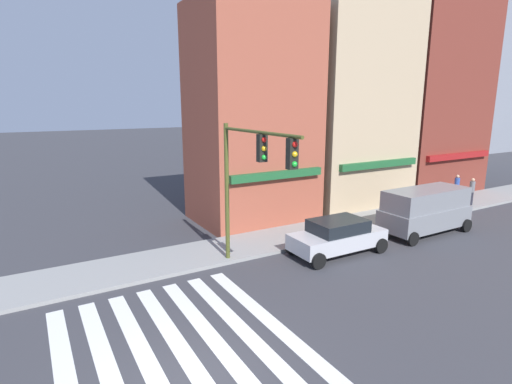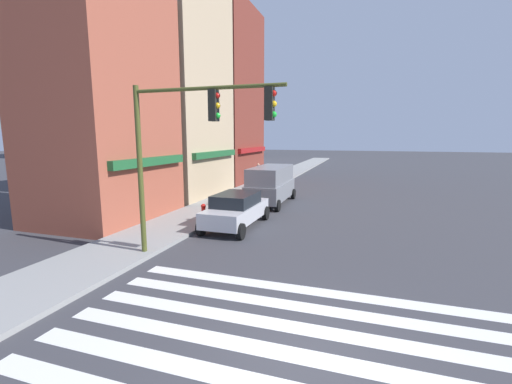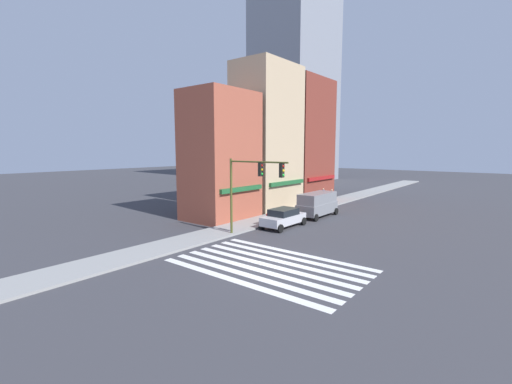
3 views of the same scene
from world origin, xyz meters
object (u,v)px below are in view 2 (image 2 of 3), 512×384
sedan_silver (236,209)px  pedestrian_blue_shirt (258,173)px  van_grey (271,183)px  pedestrian_grey_coat (271,174)px  traffic_signal (189,134)px  fire_hydrant (204,212)px

sedan_silver → pedestrian_blue_shirt: pedestrian_blue_shirt is taller
van_grey → pedestrian_blue_shirt: size_ratio=2.83×
sedan_silver → van_grey: bearing=0.5°
van_grey → pedestrian_grey_coat: size_ratio=2.83×
traffic_signal → pedestrian_blue_shirt: size_ratio=3.30×
pedestrian_blue_shirt → pedestrian_grey_coat: size_ratio=1.00×
pedestrian_blue_shirt → pedestrian_grey_coat: (-0.29, -1.25, 0.00)m
van_grey → sedan_silver: bearing=179.5°
sedan_silver → fire_hydrant: bearing=89.8°
sedan_silver → fire_hydrant: size_ratio=5.24×
van_grey → fire_hydrant: size_ratio=5.96×
traffic_signal → pedestrian_grey_coat: size_ratio=3.30×
traffic_signal → fire_hydrant: bearing=22.7°
traffic_signal → pedestrian_grey_coat: traffic_signal is taller
van_grey → pedestrian_blue_shirt: (7.44, 3.21, -0.21)m
pedestrian_blue_shirt → fire_hydrant: size_ratio=2.10×
sedan_silver → pedestrian_grey_coat: bearing=9.0°
sedan_silver → traffic_signal: bearing=-176.5°
sedan_silver → pedestrian_blue_shirt: bearing=14.0°
traffic_signal → van_grey: bearing=1.3°
traffic_signal → fire_hydrant: 6.21m
van_grey → fire_hydrant: 6.15m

